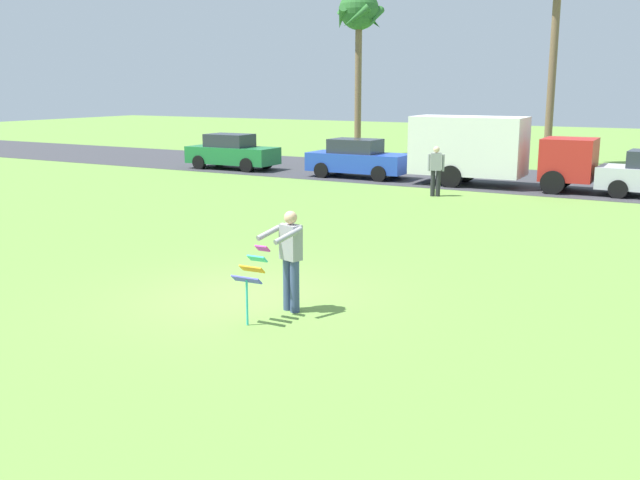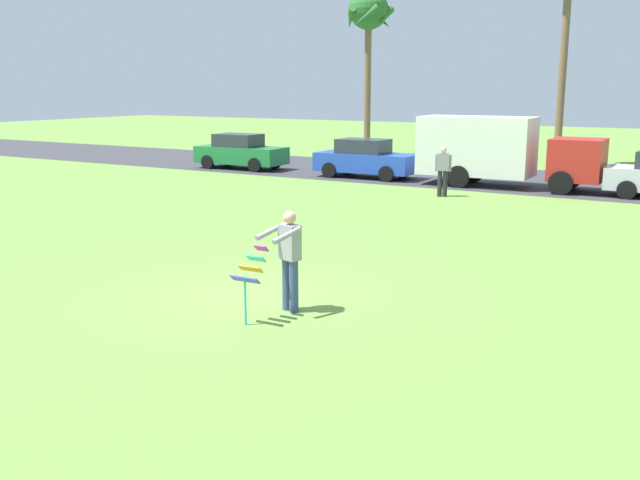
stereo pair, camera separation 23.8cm
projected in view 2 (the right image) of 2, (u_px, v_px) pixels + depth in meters
name	position (u px, v px, depth m)	size (l,w,h in m)	color
ground_plane	(248.00, 297.00, 13.12)	(120.00, 120.00, 0.00)	olive
road_strip	(524.00, 181.00, 29.09)	(120.00, 8.00, 0.01)	#38383D
person_kite_flyer	(289.00, 257.00, 12.10)	(0.68, 0.75, 1.73)	#384772
kite_held	(250.00, 272.00, 11.54)	(0.52, 0.64, 1.23)	#D83399
parked_car_green	(241.00, 152.00, 33.05)	(4.25, 1.92, 1.60)	#1E7238
parked_car_blue	(366.00, 159.00, 29.87)	(4.22, 1.87, 1.60)	#2347B7
parked_truck_red_cab	(498.00, 150.00, 26.99)	(6.75, 2.24, 2.62)	#B2231E
palm_tree_left_near	(369.00, 17.00, 38.02)	(2.58, 2.71, 8.74)	brown
person_walker_near	(443.00, 170.00, 24.74)	(0.54, 0.32, 1.73)	#26262B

